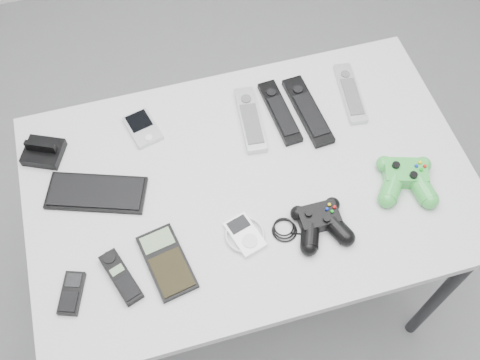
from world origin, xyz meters
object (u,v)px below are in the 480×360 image
object	(u,v)px
desk	(250,194)
controller_black	(321,222)
mobile_phone	(72,293)
pda_keyboard	(96,193)
remote_silver_a	(250,119)
mp3_player	(245,235)
controller_green	(406,178)
calculator	(167,262)
remote_silver_b	(350,93)
cordless_handset	(121,277)
pda	(143,128)
remote_black_a	(280,112)
remote_black_b	(308,110)

from	to	relation	value
desk	controller_black	distance (m)	0.23
mobile_phone	pda_keyboard	bearing A→B (deg)	88.55
remote_silver_a	mp3_player	size ratio (longest dim) A/B	2.06
mobile_phone	controller_black	xyz separation A→B (m)	(0.60, 0.01, 0.01)
controller_black	controller_green	size ratio (longest dim) A/B	1.45
desk	mobile_phone	bearing A→B (deg)	-159.51
calculator	remote_silver_a	bearing A→B (deg)	37.96
pda_keyboard	remote_silver_b	world-z (taller)	remote_silver_b
controller_black	controller_green	world-z (taller)	controller_green
cordless_handset	pda	bearing A→B (deg)	53.44
remote_black_a	mp3_player	distance (m)	0.38
desk	pda	size ratio (longest dim) A/B	10.23
pda	remote_black_a	size ratio (longest dim) A/B	0.52
calculator	remote_black_a	bearing A→B (deg)	31.17
remote_black_a	calculator	world-z (taller)	remote_black_a
controller_green	remote_silver_b	bearing A→B (deg)	112.61
remote_silver_a	cordless_handset	world-z (taller)	remote_silver_a
remote_black_b	controller_green	distance (m)	0.32
pda	cordless_handset	size ratio (longest dim) A/B	0.80
desk	remote_silver_b	xyz separation A→B (m)	(0.35, 0.19, 0.08)
mobile_phone	remote_silver_b	bearing A→B (deg)	43.40
pda_keyboard	controller_black	world-z (taller)	controller_black
controller_black	remote_silver_a	bearing A→B (deg)	102.40
remote_silver_a	pda	bearing A→B (deg)	175.27
remote_silver_a	calculator	size ratio (longest dim) A/B	1.20
remote_black_a	remote_black_b	world-z (taller)	same
calculator	controller_black	distance (m)	0.38
pda_keyboard	remote_black_b	distance (m)	0.60
desk	remote_black_a	xyz separation A→B (m)	(0.14, 0.18, 0.08)
pda_keyboard	cordless_handset	bearing A→B (deg)	-65.25
pda_keyboard	controller_green	distance (m)	0.77
remote_silver_a	remote_black_a	xyz separation A→B (m)	(0.08, 0.00, -0.00)
pda_keyboard	desk	bearing A→B (deg)	9.19
pda	remote_black_b	world-z (taller)	remote_black_b
remote_silver_a	calculator	world-z (taller)	remote_silver_a
remote_black_a	remote_black_b	bearing A→B (deg)	-16.56
pda_keyboard	mp3_player	world-z (taller)	mp3_player
desk	calculator	bearing A→B (deg)	-147.15
remote_black_b	mobile_phone	distance (m)	0.76
cordless_handset	mp3_player	xyz separation A→B (m)	(0.30, 0.03, -0.00)
remote_black_a	controller_green	distance (m)	0.38
desk	remote_silver_a	world-z (taller)	remote_silver_a
pda_keyboard	remote_silver_a	distance (m)	0.45
remote_black_a	cordless_handset	bearing A→B (deg)	-148.54
mobile_phone	cordless_handset	size ratio (longest dim) A/B	0.73
mp3_player	controller_green	distance (m)	0.43
remote_silver_a	remote_black_b	distance (m)	0.16
pda_keyboard	remote_silver_b	size ratio (longest dim) A/B	1.19
pda_keyboard	controller_black	xyz separation A→B (m)	(0.51, -0.24, 0.02)
desk	calculator	xyz separation A→B (m)	(-0.25, -0.16, 0.07)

